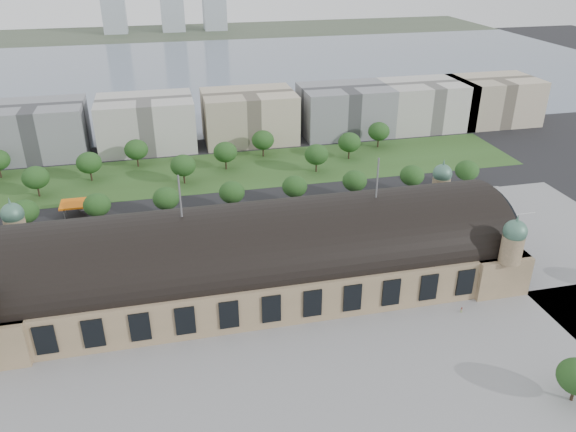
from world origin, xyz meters
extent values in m
plane|color=black|center=(0.00, 0.00, 0.00)|extent=(900.00, 900.00, 0.00)
cube|color=#A08363|center=(0.00, 0.00, 6.00)|extent=(150.00, 40.00, 12.00)
cube|color=#A08363|center=(-67.00, 0.00, 6.00)|extent=(16.00, 43.00, 12.00)
cube|color=#A08363|center=(67.00, 0.00, 6.00)|extent=(16.00, 43.00, 12.00)
cylinder|color=black|center=(0.00, 0.00, 12.00)|extent=(144.00, 37.60, 37.60)
cylinder|color=black|center=(73.00, 0.00, 14.00)|extent=(1.20, 32.00, 32.00)
cylinder|color=#A08363|center=(-67.00, 21.00, 16.00)|extent=(6.00, 6.00, 8.00)
sphere|color=#47725E|center=(-67.00, 21.00, 21.50)|extent=(6.40, 6.40, 6.40)
cone|color=#47725E|center=(-67.00, 21.00, 25.50)|extent=(1.00, 1.00, 2.50)
cylinder|color=#A08363|center=(67.00, 21.00, 16.00)|extent=(6.00, 6.00, 8.00)
sphere|color=#47725E|center=(67.00, 21.00, 21.50)|extent=(6.40, 6.40, 6.40)
cone|color=#47725E|center=(67.00, 21.00, 25.50)|extent=(1.00, 1.00, 2.50)
cylinder|color=#A08363|center=(67.00, -21.00, 16.00)|extent=(6.00, 6.00, 8.00)
sphere|color=#47725E|center=(67.00, -21.00, 21.50)|extent=(6.40, 6.40, 6.40)
cone|color=#47725E|center=(67.00, -21.00, 25.50)|extent=(1.00, 1.00, 2.50)
cylinder|color=#59595B|center=(-20.00, 0.00, 31.50)|extent=(0.50, 0.50, 12.00)
cylinder|color=#59595B|center=(35.00, 0.00, 31.50)|extent=(0.50, 0.50, 12.00)
cube|color=gray|center=(10.00, -44.00, 0.00)|extent=(190.00, 48.00, 0.12)
cube|color=gray|center=(103.00, 0.00, 0.00)|extent=(56.00, 100.00, 0.12)
cube|color=black|center=(-20.00, 38.00, 0.00)|extent=(260.00, 26.00, 0.10)
cube|color=#2E4E1F|center=(-15.00, 93.00, 0.00)|extent=(300.00, 45.00, 0.10)
cube|color=orange|center=(-55.00, 62.00, 4.70)|extent=(14.00, 9.00, 0.70)
cube|color=#59595B|center=(-53.00, 68.00, 1.60)|extent=(7.00, 5.00, 3.20)
cylinder|color=#59595B|center=(-60.50, 65.20, 2.20)|extent=(0.50, 0.50, 4.40)
cylinder|color=#59595B|center=(-49.50, 65.20, 2.20)|extent=(0.50, 0.50, 4.40)
cylinder|color=#59595B|center=(-60.50, 58.80, 2.20)|extent=(0.50, 0.50, 4.40)
cylinder|color=#59595B|center=(-49.50, 58.80, 2.20)|extent=(0.50, 0.50, 4.40)
cube|color=slate|center=(0.00, 298.00, 0.00)|extent=(700.00, 320.00, 0.08)
cube|color=#44513D|center=(0.00, 498.00, 0.00)|extent=(700.00, 120.00, 0.14)
cube|color=gray|center=(-80.00, 133.00, 12.00)|extent=(45.00, 32.00, 24.00)
cube|color=#BCB8B2|center=(-30.00, 133.00, 12.00)|extent=(45.00, 32.00, 24.00)
cube|color=#BFB096|center=(20.00, 133.00, 12.00)|extent=(45.00, 32.00, 24.00)
cube|color=gray|center=(70.00, 133.00, 12.00)|extent=(45.00, 32.00, 24.00)
cube|color=#BCB8B2|center=(115.00, 133.00, 12.00)|extent=(45.00, 32.00, 24.00)
cube|color=#BFB096|center=(155.00, 133.00, 12.00)|extent=(45.00, 32.00, 24.00)
cylinder|color=#2D2116|center=(-72.00, 53.00, 2.16)|extent=(0.70, 0.70, 4.32)
ellipsoid|color=#194117|center=(-72.00, 53.00, 7.44)|extent=(9.60, 9.60, 8.16)
cylinder|color=#2D2116|center=(-48.00, 53.00, 2.16)|extent=(0.70, 0.70, 4.32)
ellipsoid|color=#194117|center=(-48.00, 53.00, 7.44)|extent=(9.60, 9.60, 8.16)
cylinder|color=#2D2116|center=(-24.00, 53.00, 2.16)|extent=(0.70, 0.70, 4.32)
ellipsoid|color=#194117|center=(-24.00, 53.00, 7.44)|extent=(9.60, 9.60, 8.16)
cylinder|color=#2D2116|center=(0.00, 53.00, 2.16)|extent=(0.70, 0.70, 4.32)
ellipsoid|color=#194117|center=(0.00, 53.00, 7.44)|extent=(9.60, 9.60, 8.16)
cylinder|color=#2D2116|center=(24.00, 53.00, 2.16)|extent=(0.70, 0.70, 4.32)
ellipsoid|color=#194117|center=(24.00, 53.00, 7.44)|extent=(9.60, 9.60, 8.16)
cylinder|color=#2D2116|center=(48.00, 53.00, 2.16)|extent=(0.70, 0.70, 4.32)
ellipsoid|color=#194117|center=(48.00, 53.00, 7.44)|extent=(9.60, 9.60, 8.16)
cylinder|color=#2D2116|center=(72.00, 53.00, 2.16)|extent=(0.70, 0.70, 4.32)
ellipsoid|color=#194117|center=(72.00, 53.00, 7.44)|extent=(9.60, 9.60, 8.16)
cylinder|color=#2D2116|center=(96.00, 53.00, 2.16)|extent=(0.70, 0.70, 4.32)
ellipsoid|color=#194117|center=(96.00, 53.00, 7.44)|extent=(9.60, 9.60, 8.16)
cylinder|color=#2D2116|center=(-92.00, 107.00, 2.34)|extent=(0.70, 0.70, 4.68)
cylinder|color=#2D2116|center=(-73.00, 83.00, 2.34)|extent=(0.70, 0.70, 4.68)
ellipsoid|color=#194117|center=(-73.00, 83.00, 8.06)|extent=(10.40, 10.40, 8.84)
cylinder|color=#2D2116|center=(-54.00, 95.00, 2.34)|extent=(0.70, 0.70, 4.68)
ellipsoid|color=#194117|center=(-54.00, 95.00, 8.06)|extent=(10.40, 10.40, 8.84)
cylinder|color=#2D2116|center=(-35.00, 107.00, 2.34)|extent=(0.70, 0.70, 4.68)
ellipsoid|color=#194117|center=(-35.00, 107.00, 8.06)|extent=(10.40, 10.40, 8.84)
cylinder|color=#2D2116|center=(-16.00, 83.00, 2.34)|extent=(0.70, 0.70, 4.68)
ellipsoid|color=#194117|center=(-16.00, 83.00, 8.06)|extent=(10.40, 10.40, 8.84)
cylinder|color=#2D2116|center=(3.00, 95.00, 2.34)|extent=(0.70, 0.70, 4.68)
ellipsoid|color=#194117|center=(3.00, 95.00, 8.06)|extent=(10.40, 10.40, 8.84)
cylinder|color=#2D2116|center=(22.00, 107.00, 2.34)|extent=(0.70, 0.70, 4.68)
ellipsoid|color=#194117|center=(22.00, 107.00, 8.06)|extent=(10.40, 10.40, 8.84)
cylinder|color=#2D2116|center=(41.00, 83.00, 2.34)|extent=(0.70, 0.70, 4.68)
ellipsoid|color=#194117|center=(41.00, 83.00, 8.06)|extent=(10.40, 10.40, 8.84)
cylinder|color=#2D2116|center=(60.00, 95.00, 2.34)|extent=(0.70, 0.70, 4.68)
ellipsoid|color=#194117|center=(60.00, 95.00, 8.06)|extent=(10.40, 10.40, 8.84)
cylinder|color=#2D2116|center=(79.00, 107.00, 2.34)|extent=(0.70, 0.70, 4.68)
ellipsoid|color=#194117|center=(79.00, 107.00, 8.06)|extent=(10.40, 10.40, 8.84)
cylinder|color=#2D2116|center=(60.00, -60.00, 1.98)|extent=(0.70, 0.70, 3.96)
imported|color=black|center=(-72.60, 31.75, 0.71)|extent=(5.12, 2.44, 1.41)
imported|color=maroon|center=(-44.74, 47.38, 0.66)|extent=(4.78, 2.43, 1.33)
imported|color=slate|center=(48.82, 41.16, 0.74)|extent=(4.50, 1.67, 1.47)
imported|color=silver|center=(76.00, 33.49, 0.67)|extent=(5.01, 2.66, 1.34)
imported|color=black|center=(-62.69, 23.01, 0.69)|extent=(4.30, 3.45, 1.37)
imported|color=#973113|center=(-49.26, 25.00, 0.66)|extent=(5.23, 4.26, 1.32)
imported|color=#171C42|center=(-70.04, 21.00, 0.66)|extent=(4.80, 3.96, 1.31)
imported|color=slate|center=(-59.13, 25.00, 0.75)|extent=(4.69, 3.63, 1.49)
imported|color=silver|center=(-44.20, 23.52, 0.71)|extent=(4.34, 3.87, 1.43)
imported|color=#95989D|center=(-46.93, 22.31, 0.81)|extent=(6.37, 5.34, 1.62)
imported|color=black|center=(-19.18, 25.00, 0.83)|extent=(5.86, 5.40, 1.65)
imported|color=red|center=(-11.86, 27.00, 1.72)|extent=(12.41, 3.28, 3.43)
imported|color=silver|center=(6.21, 27.34, 1.73)|extent=(12.60, 3.68, 3.47)
imported|color=silver|center=(11.74, 29.92, 1.58)|extent=(11.37, 2.87, 3.15)
imported|color=gray|center=(52.23, -24.83, 0.81)|extent=(0.90, 0.69, 1.62)
camera|label=1|loc=(-22.59, -136.66, 92.74)|focal=35.00mm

